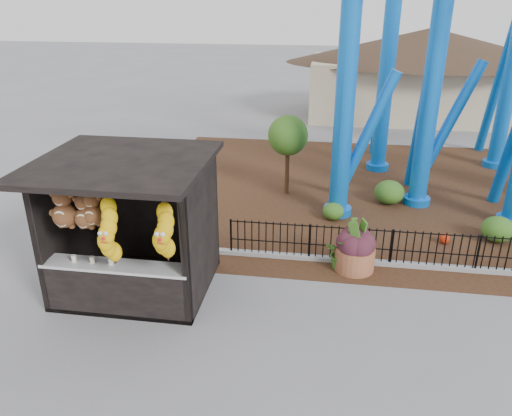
# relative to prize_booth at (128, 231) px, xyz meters

# --- Properties ---
(ground) EXTENTS (120.00, 120.00, 0.00)m
(ground) POSITION_rel_prize_booth_xyz_m (3.00, -0.91, -1.54)
(ground) COLOR slate
(ground) RESTS_ON ground
(mulch_bed) EXTENTS (18.00, 12.00, 0.02)m
(mulch_bed) POSITION_rel_prize_booth_xyz_m (7.00, 7.09, -1.53)
(mulch_bed) COLOR #331E11
(mulch_bed) RESTS_ON ground
(curb) EXTENTS (18.00, 0.18, 0.12)m
(curb) POSITION_rel_prize_booth_xyz_m (7.00, 2.09, -1.48)
(curb) COLOR gray
(curb) RESTS_ON ground
(prize_booth) EXTENTS (3.50, 3.40, 3.12)m
(prize_booth) POSITION_rel_prize_booth_xyz_m (0.00, 0.00, 0.00)
(prize_booth) COLOR black
(prize_booth) RESTS_ON ground
(picket_fence) EXTENTS (12.20, 0.06, 1.00)m
(picket_fence) POSITION_rel_prize_booth_xyz_m (7.90, 2.09, -1.04)
(picket_fence) COLOR black
(picket_fence) RESTS_ON ground
(terracotta_planter) EXTENTS (1.25, 1.25, 0.60)m
(terracotta_planter) POSITION_rel_prize_booth_xyz_m (4.91, 1.79, -1.24)
(terracotta_planter) COLOR #965736
(terracotta_planter) RESTS_ON ground
(planter_foliage) EXTENTS (0.70, 0.70, 0.64)m
(planter_foliage) POSITION_rel_prize_booth_xyz_m (4.91, 1.79, -0.62)
(planter_foliage) COLOR #381620
(planter_foliage) RESTS_ON terracotta_planter
(potted_plant) EXTENTS (0.92, 0.85, 0.85)m
(potted_plant) POSITION_rel_prize_booth_xyz_m (4.61, 1.79, -1.11)
(potted_plant) COLOR #1F5819
(potted_plant) RESTS_ON ground
(landscaping) EXTENTS (8.79, 3.94, 0.75)m
(landscaping) POSITION_rel_prize_booth_xyz_m (7.83, 4.94, -1.20)
(landscaping) COLOR #30591A
(landscaping) RESTS_ON mulch_bed
(pavilion) EXTENTS (15.00, 15.00, 4.80)m
(pavilion) POSITION_rel_prize_booth_xyz_m (9.00, 19.09, 1.53)
(pavilion) COLOR #BFAD8C
(pavilion) RESTS_ON ground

